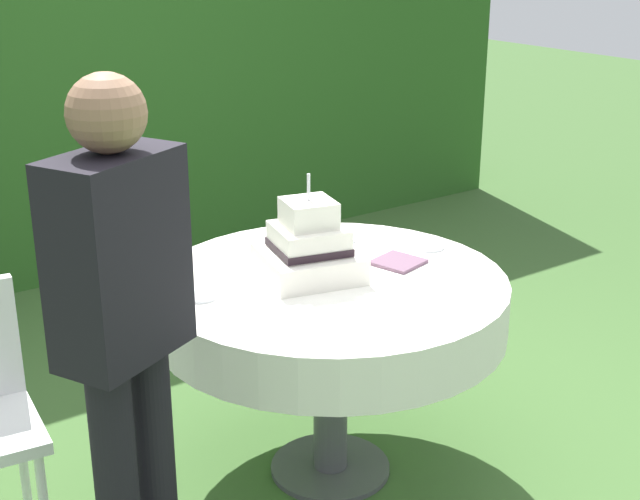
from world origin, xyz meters
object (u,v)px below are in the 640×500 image
(serving_plate_near, at_px, (339,239))
(serving_plate_far, at_px, (201,296))
(wedding_cake, at_px, (310,248))
(cake_table, at_px, (331,305))
(napkin_stack, at_px, (398,262))
(serving_plate_left, at_px, (430,247))
(standing_person, at_px, (124,327))

(serving_plate_near, height_order, serving_plate_far, same)
(wedding_cake, height_order, serving_plate_far, wedding_cake)
(cake_table, distance_m, napkin_stack, 0.30)
(serving_plate_far, xyz_separation_m, napkin_stack, (0.73, -0.13, 0.00))
(wedding_cake, xyz_separation_m, serving_plate_left, (0.53, -0.04, -0.10))
(serving_plate_near, height_order, serving_plate_left, same)
(cake_table, xyz_separation_m, standing_person, (-0.88, -0.27, 0.26))
(serving_plate_near, distance_m, standing_person, 1.28)
(cake_table, distance_m, serving_plate_far, 0.48)
(wedding_cake, distance_m, serving_plate_near, 0.40)
(serving_plate_far, bearing_deg, serving_plate_near, 15.30)
(serving_plate_near, relative_size, napkin_stack, 0.84)
(standing_person, bearing_deg, cake_table, 17.38)
(serving_plate_left, bearing_deg, napkin_stack, -164.50)
(serving_plate_far, height_order, serving_plate_left, same)
(wedding_cake, xyz_separation_m, napkin_stack, (0.32, -0.09, -0.10))
(cake_table, relative_size, standing_person, 0.77)
(cake_table, xyz_separation_m, napkin_stack, (0.28, -0.03, 0.11))
(cake_table, relative_size, serving_plate_far, 11.59)
(napkin_stack, xyz_separation_m, standing_person, (-1.16, -0.25, 0.15))
(wedding_cake, bearing_deg, serving_plate_far, 173.99)
(wedding_cake, xyz_separation_m, serving_plate_far, (-0.41, 0.04, -0.10))
(cake_table, bearing_deg, napkin_stack, -5.54)
(serving_plate_far, bearing_deg, standing_person, -138.18)
(cake_table, height_order, wedding_cake, wedding_cake)
(wedding_cake, height_order, standing_person, standing_person)
(cake_table, xyz_separation_m, serving_plate_left, (0.48, 0.03, 0.11))
(cake_table, distance_m, standing_person, 0.96)
(standing_person, bearing_deg, serving_plate_near, 26.90)
(serving_plate_near, bearing_deg, standing_person, -153.10)
(cake_table, xyz_separation_m, serving_plate_far, (-0.45, 0.11, 0.11))
(serving_plate_near, bearing_deg, napkin_stack, -86.11)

